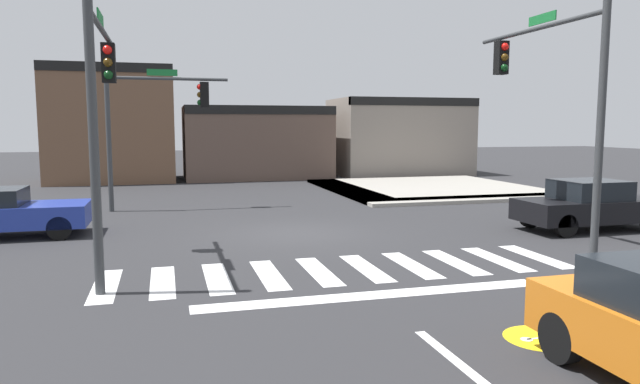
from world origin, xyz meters
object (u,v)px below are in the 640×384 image
at_px(car_black, 590,205).
at_px(car_blue, 2,212).
at_px(traffic_signal_southeast, 552,83).
at_px(traffic_signal_southwest, 101,89).
at_px(traffic_signal_northwest, 153,112).

bearing_deg(car_black, car_blue, -11.23).
height_order(traffic_signal_southeast, car_blue, traffic_signal_southeast).
bearing_deg(traffic_signal_southwest, traffic_signal_northwest, -5.31).
distance_m(traffic_signal_southwest, traffic_signal_southeast, 10.80).
bearing_deg(traffic_signal_northwest, car_black, -31.47).
relative_size(traffic_signal_southwest, car_blue, 1.32).
relative_size(traffic_signal_southeast, car_black, 1.39).
relative_size(traffic_signal_northwest, car_blue, 1.27).
height_order(traffic_signal_southwest, car_blue, traffic_signal_southwest).
relative_size(traffic_signal_northwest, car_black, 1.23).
height_order(traffic_signal_northwest, traffic_signal_southeast, traffic_signal_southeast).
bearing_deg(traffic_signal_southwest, car_black, -83.54).
bearing_deg(traffic_signal_northwest, traffic_signal_southeast, -44.43).
relative_size(traffic_signal_southwest, car_black, 1.29).
height_order(traffic_signal_northwest, car_black, traffic_signal_northwest).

